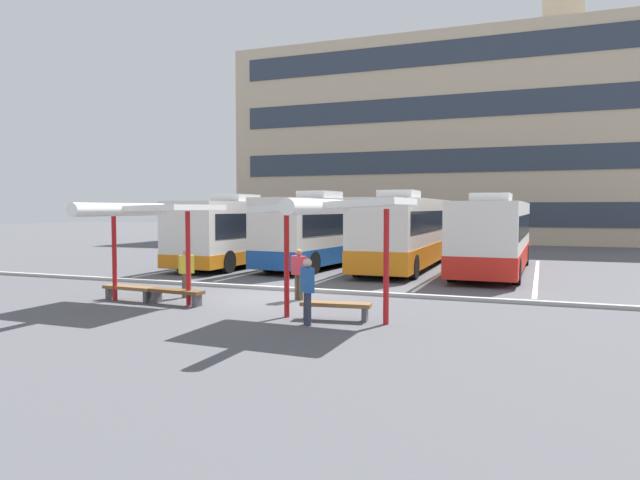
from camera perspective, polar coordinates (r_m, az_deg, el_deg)
ground_plane at (r=18.49m, az=-4.65°, el=-5.70°), size 160.00×160.00×0.00m
terminal_building at (r=53.75m, az=12.66°, el=9.20°), size 36.68×12.10×19.87m
coach_bus_0 at (r=29.87m, az=-6.84°, el=0.83°), size 2.75×11.88×3.51m
coach_bus_1 at (r=29.31m, az=1.31°, el=0.91°), size 3.51×12.46×3.66m
coach_bus_2 at (r=27.37m, az=8.41°, el=0.65°), size 2.74×11.08×3.63m
coach_bus_3 at (r=26.63m, az=16.75°, el=0.32°), size 2.80×11.21×3.47m
lane_stripe_0 at (r=30.68m, az=-9.80°, el=-2.20°), size 0.16×14.00×0.01m
lane_stripe_1 at (r=28.89m, az=-3.18°, el=-2.49°), size 0.16×14.00×0.01m
lane_stripe_2 at (r=27.53m, az=4.20°, el=-2.77°), size 0.16×14.00×0.01m
lane_stripe_3 at (r=26.67m, az=12.20°, el=-3.03°), size 0.16×14.00×0.01m
lane_stripe_4 at (r=26.36m, az=20.57°, el=-3.23°), size 0.16×14.00×0.01m
waiting_shelter_0 at (r=17.75m, az=-16.98°, el=2.74°), size 3.67×4.41×2.99m
bench_0 at (r=18.78m, az=-18.31°, el=-4.67°), size 1.84×0.56×0.45m
bench_1 at (r=17.61m, az=-13.99°, el=-5.12°), size 1.85×0.59×0.45m
waiting_shelter_1 at (r=14.27m, az=1.13°, el=3.06°), size 3.67×4.19×3.09m
bench_2 at (r=14.80m, az=1.57°, el=-6.60°), size 1.84×0.64×0.45m
platform_kerb at (r=19.96m, az=-2.60°, el=-4.87°), size 44.00×0.24×0.12m
waiting_passenger_0 at (r=14.07m, az=-1.25°, el=-4.63°), size 0.47×0.50×1.63m
waiting_passenger_1 at (r=18.91m, az=-13.03°, el=-2.87°), size 0.46×0.49×1.56m
waiting_passenger_2 at (r=17.90m, az=-2.10°, el=-3.07°), size 0.50×0.35×1.59m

